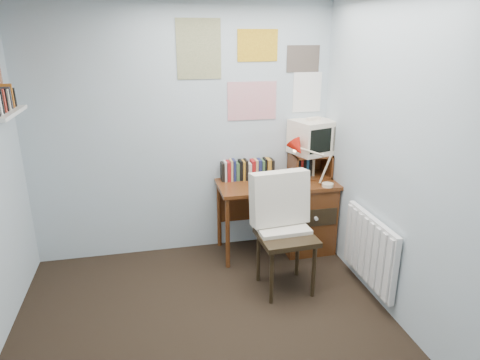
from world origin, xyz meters
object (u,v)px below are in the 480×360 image
object	(u,v)px
desk_chair	(286,237)
wall_shelf	(3,113)
desk_lamp	(329,166)
tv_riser	(310,165)
radiator	(370,250)
desk	(301,212)
crt_tv	(313,135)

from	to	relation	value
desk_chair	wall_shelf	distance (m)	2.46
desk_lamp	tv_riser	size ratio (longest dim) A/B	1.04
desk_chair	tv_riser	bearing A→B (deg)	55.05
tv_riser	radiator	bearing A→B (deg)	-80.72
desk_lamp	desk	bearing A→B (deg)	127.87
desk_lamp	tv_riser	xyz separation A→B (m)	(-0.06, 0.33, -0.08)
crt_tv	wall_shelf	world-z (taller)	wall_shelf
desk	desk_chair	xyz separation A→B (m)	(-0.40, -0.71, 0.10)
desk_chair	wall_shelf	size ratio (longest dim) A/B	1.64
wall_shelf	desk_chair	bearing A→B (deg)	-8.75
tv_riser	wall_shelf	size ratio (longest dim) A/B	0.65
desk_lamp	wall_shelf	xyz separation A→B (m)	(-2.75, -0.16, 0.65)
desk	crt_tv	world-z (taller)	crt_tv
desk	desk_chair	size ratio (longest dim) A/B	1.18
desk	crt_tv	size ratio (longest dim) A/B	3.02
crt_tv	tv_riser	bearing A→B (deg)	-154.60
crt_tv	desk_chair	bearing A→B (deg)	-140.14
desk_chair	radiator	size ratio (longest dim) A/B	1.27
desk_chair	crt_tv	size ratio (longest dim) A/B	2.57
desk_lamp	wall_shelf	bearing A→B (deg)	-178.48
wall_shelf	crt_tv	bearing A→B (deg)	10.65
radiator	wall_shelf	world-z (taller)	wall_shelf
desk	radiator	bearing A→B (deg)	-72.76
desk	wall_shelf	distance (m)	2.87
wall_shelf	radiator	bearing A→B (deg)	-10.89
desk_chair	crt_tv	world-z (taller)	crt_tv
tv_riser	radiator	xyz separation A→B (m)	(0.17, -1.04, -0.47)
crt_tv	desk	bearing A→B (deg)	-154.51
desk_lamp	desk_chair	bearing A→B (deg)	-141.56
desk	tv_riser	size ratio (longest dim) A/B	3.00
desk	radiator	xyz separation A→B (m)	(0.29, -0.93, 0.01)
desk	crt_tv	distance (m)	0.82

